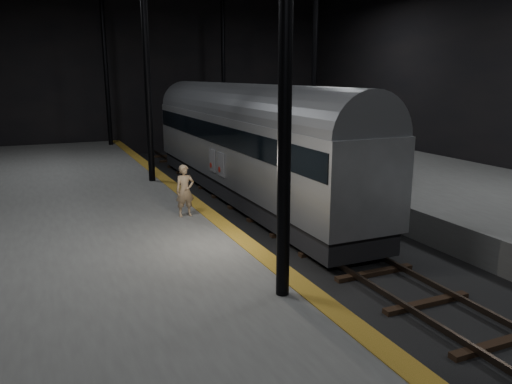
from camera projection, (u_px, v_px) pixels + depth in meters
ground at (334, 252)px, 15.25m from camera, size 44.00×44.00×0.00m
platform_left at (74, 275)px, 12.20m from camera, size 9.00×43.80×1.00m
platform_right at (511, 210)px, 18.08m from camera, size 9.00×43.80×1.00m
tactile_strip at (235, 233)px, 13.75m from camera, size 0.50×43.80×0.01m
track at (334, 249)px, 15.24m from camera, size 2.40×43.00×0.24m
train at (243, 137)px, 21.13m from camera, size 2.71×18.04×4.82m
woman at (185, 191)px, 15.30m from camera, size 0.60×0.40×1.61m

